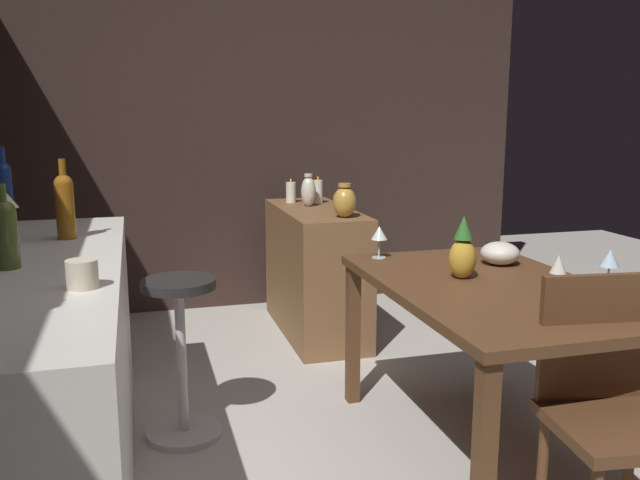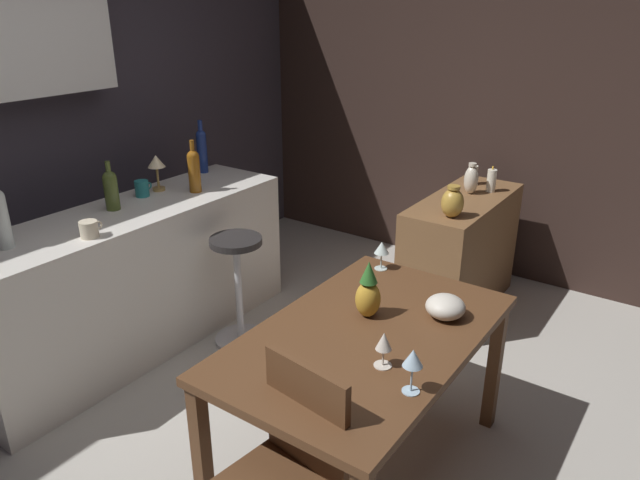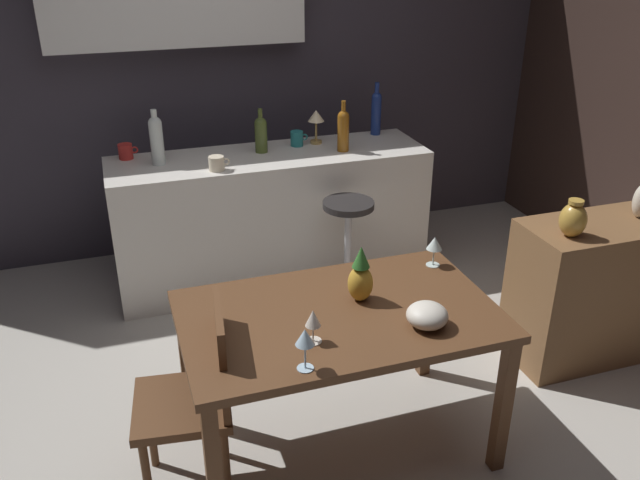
{
  "view_description": "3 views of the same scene",
  "coord_description": "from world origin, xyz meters",
  "px_view_note": "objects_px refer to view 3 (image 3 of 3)",
  "views": [
    {
      "loc": [
        -2.3,
        1.0,
        1.43
      ],
      "look_at": [
        0.43,
        0.23,
        0.88
      ],
      "focal_mm": 37.33,
      "sensor_mm": 36.0,
      "label": 1
    },
    {
      "loc": [
        -1.87,
        -1.47,
        2.07
      ],
      "look_at": [
        0.48,
        0.19,
        0.88
      ],
      "focal_mm": 33.2,
      "sensor_mm": 36.0,
      "label": 2
    },
    {
      "loc": [
        -0.82,
        -2.69,
        2.27
      ],
      "look_at": [
        0.16,
        0.31,
        0.75
      ],
      "focal_mm": 37.05,
      "sensor_mm": 36.0,
      "label": 3
    }
  ],
  "objects_px": {
    "wine_bottle_cobalt": "(376,111)",
    "cup_teal": "(297,138)",
    "wine_bottle_olive": "(261,133)",
    "wine_glass_center": "(434,244)",
    "pineapple_centerpiece": "(361,277)",
    "bar_stool": "(348,250)",
    "wine_glass_left": "(313,320)",
    "cup_red": "(126,151)",
    "chair_near_window": "(197,394)",
    "counter_lamp": "(316,119)",
    "wine_bottle_amber": "(343,129)",
    "sideboard_cabinet": "(608,287)",
    "fruit_bowl": "(427,315)",
    "vase_brass": "(573,219)",
    "dining_table": "(339,329)",
    "wine_glass_right": "(305,339)",
    "cup_cream": "(217,163)",
    "wine_bottle_clear": "(156,138)"
  },
  "relations": [
    {
      "from": "cup_cream",
      "to": "wine_glass_center",
      "type": "bearing_deg",
      "value": -56.78
    },
    {
      "from": "wine_bottle_olive",
      "to": "dining_table",
      "type": "bearing_deg",
      "value": -93.17
    },
    {
      "from": "pineapple_centerpiece",
      "to": "wine_bottle_cobalt",
      "type": "height_order",
      "value": "wine_bottle_cobalt"
    },
    {
      "from": "fruit_bowl",
      "to": "wine_bottle_clear",
      "type": "distance_m",
      "value": 2.19
    },
    {
      "from": "wine_bottle_cobalt",
      "to": "chair_near_window",
      "type": "bearing_deg",
      "value": -128.91
    },
    {
      "from": "wine_glass_left",
      "to": "chair_near_window",
      "type": "bearing_deg",
      "value": 165.78
    },
    {
      "from": "cup_teal",
      "to": "vase_brass",
      "type": "relative_size",
      "value": 0.61
    },
    {
      "from": "bar_stool",
      "to": "wine_glass_left",
      "type": "xyz_separation_m",
      "value": [
        -0.68,
        -1.39,
        0.46
      ]
    },
    {
      "from": "chair_near_window",
      "to": "wine_bottle_amber",
      "type": "xyz_separation_m",
      "value": [
        1.27,
        1.72,
        0.55
      ]
    },
    {
      "from": "bar_stool",
      "to": "wine_bottle_olive",
      "type": "height_order",
      "value": "wine_bottle_olive"
    },
    {
      "from": "vase_brass",
      "to": "dining_table",
      "type": "bearing_deg",
      "value": -171.41
    },
    {
      "from": "pineapple_centerpiece",
      "to": "cup_teal",
      "type": "height_order",
      "value": "pineapple_centerpiece"
    },
    {
      "from": "wine_bottle_cobalt",
      "to": "wine_bottle_olive",
      "type": "height_order",
      "value": "wine_bottle_cobalt"
    },
    {
      "from": "counter_lamp",
      "to": "wine_bottle_cobalt",
      "type": "bearing_deg",
      "value": 8.9
    },
    {
      "from": "wine_bottle_cobalt",
      "to": "wine_glass_left",
      "type": "bearing_deg",
      "value": -118.42
    },
    {
      "from": "fruit_bowl",
      "to": "wine_bottle_cobalt",
      "type": "height_order",
      "value": "wine_bottle_cobalt"
    },
    {
      "from": "wine_glass_center",
      "to": "wine_bottle_amber",
      "type": "height_order",
      "value": "wine_bottle_amber"
    },
    {
      "from": "wine_glass_left",
      "to": "fruit_bowl",
      "type": "distance_m",
      "value": 0.49
    },
    {
      "from": "wine_glass_right",
      "to": "wine_glass_center",
      "type": "bearing_deg",
      "value": 35.59
    },
    {
      "from": "dining_table",
      "to": "wine_glass_center",
      "type": "xyz_separation_m",
      "value": [
        0.59,
        0.27,
        0.2
      ]
    },
    {
      "from": "wine_bottle_olive",
      "to": "cup_teal",
      "type": "bearing_deg",
      "value": 12.29
    },
    {
      "from": "wine_bottle_amber",
      "to": "counter_lamp",
      "type": "relative_size",
      "value": 1.44
    },
    {
      "from": "chair_near_window",
      "to": "wine_bottle_amber",
      "type": "height_order",
      "value": "wine_bottle_amber"
    },
    {
      "from": "wine_bottle_cobalt",
      "to": "counter_lamp",
      "type": "bearing_deg",
      "value": -171.1
    },
    {
      "from": "sideboard_cabinet",
      "to": "wine_bottle_olive",
      "type": "xyz_separation_m",
      "value": [
        -1.63,
        1.54,
        0.62
      ]
    },
    {
      "from": "chair_near_window",
      "to": "cup_teal",
      "type": "distance_m",
      "value": 2.22
    },
    {
      "from": "cup_teal",
      "to": "wine_bottle_olive",
      "type": "bearing_deg",
      "value": -167.71
    },
    {
      "from": "wine_bottle_cobalt",
      "to": "cup_teal",
      "type": "bearing_deg",
      "value": -172.08
    },
    {
      "from": "wine_glass_left",
      "to": "cup_cream",
      "type": "height_order",
      "value": "cup_cream"
    },
    {
      "from": "bar_stool",
      "to": "cup_red",
      "type": "height_order",
      "value": "cup_red"
    },
    {
      "from": "pineapple_centerpiece",
      "to": "wine_bottle_amber",
      "type": "xyz_separation_m",
      "value": [
        0.5,
        1.59,
        0.2
      ]
    },
    {
      "from": "vase_brass",
      "to": "wine_bottle_clear",
      "type": "bearing_deg",
      "value": 140.62
    },
    {
      "from": "sideboard_cabinet",
      "to": "fruit_bowl",
      "type": "xyz_separation_m",
      "value": [
        -1.41,
        -0.49,
        0.38
      ]
    },
    {
      "from": "dining_table",
      "to": "wine_glass_left",
      "type": "xyz_separation_m",
      "value": [
        -0.18,
        -0.18,
        0.19
      ]
    },
    {
      "from": "wine_bottle_amber",
      "to": "wine_glass_center",
      "type": "bearing_deg",
      "value": -91.3
    },
    {
      "from": "dining_table",
      "to": "chair_near_window",
      "type": "distance_m",
      "value": 0.67
    },
    {
      "from": "pineapple_centerpiece",
      "to": "wine_glass_center",
      "type": "bearing_deg",
      "value": 22.81
    },
    {
      "from": "wine_glass_center",
      "to": "wine_bottle_amber",
      "type": "xyz_separation_m",
      "value": [
        0.03,
        1.4,
        0.19
      ]
    },
    {
      "from": "wine_glass_right",
      "to": "cup_teal",
      "type": "distance_m",
      "value": 2.29
    },
    {
      "from": "dining_table",
      "to": "wine_bottle_cobalt",
      "type": "relative_size",
      "value": 3.72
    },
    {
      "from": "vase_brass",
      "to": "cup_red",
      "type": "bearing_deg",
      "value": 140.29
    },
    {
      "from": "dining_table",
      "to": "wine_bottle_amber",
      "type": "distance_m",
      "value": 1.82
    },
    {
      "from": "pineapple_centerpiece",
      "to": "cup_red",
      "type": "height_order",
      "value": "pineapple_centerpiece"
    },
    {
      "from": "chair_near_window",
      "to": "wine_bottle_cobalt",
      "type": "bearing_deg",
      "value": 51.09
    },
    {
      "from": "wine_bottle_olive",
      "to": "counter_lamp",
      "type": "xyz_separation_m",
      "value": [
        0.4,
        0.07,
        0.04
      ]
    },
    {
      "from": "cup_teal",
      "to": "wine_bottle_cobalt",
      "type": "bearing_deg",
      "value": 7.92
    },
    {
      "from": "wine_bottle_olive",
      "to": "cup_red",
      "type": "xyz_separation_m",
      "value": [
        -0.86,
        0.14,
        -0.08
      ]
    },
    {
      "from": "cup_red",
      "to": "chair_near_window",
      "type": "bearing_deg",
      "value": -86.69
    },
    {
      "from": "pineapple_centerpiece",
      "to": "wine_bottle_cobalt",
      "type": "bearing_deg",
      "value": 65.65
    },
    {
      "from": "wine_glass_center",
      "to": "pineapple_centerpiece",
      "type": "bearing_deg",
      "value": -157.19
    }
  ]
}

